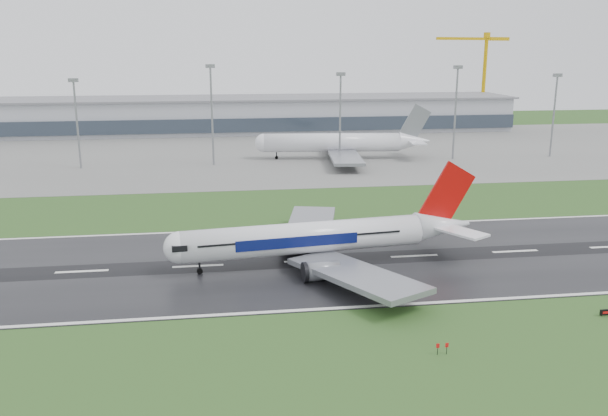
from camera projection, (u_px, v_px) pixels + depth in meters
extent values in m
plane|color=#254A1B|center=(309.00, 261.00, 114.59)|extent=(520.00, 520.00, 0.00)
cube|color=black|center=(309.00, 261.00, 114.58)|extent=(400.00, 45.00, 0.10)
cube|color=slate|center=(260.00, 152.00, 234.47)|extent=(400.00, 130.00, 0.08)
cube|color=#9A9CA5|center=(250.00, 115.00, 290.16)|extent=(240.00, 36.00, 15.00)
cylinder|color=gray|center=(77.00, 126.00, 199.06)|extent=(0.64, 0.64, 27.42)
cylinder|color=gray|center=(212.00, 117.00, 204.27)|extent=(0.64, 0.64, 31.55)
cylinder|color=gray|center=(340.00, 120.00, 210.35)|extent=(0.64, 0.64, 28.80)
cylinder|color=gray|center=(455.00, 115.00, 215.53)|extent=(0.64, 0.64, 30.89)
cylinder|color=gray|center=(553.00, 117.00, 220.78)|extent=(0.64, 0.64, 27.99)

